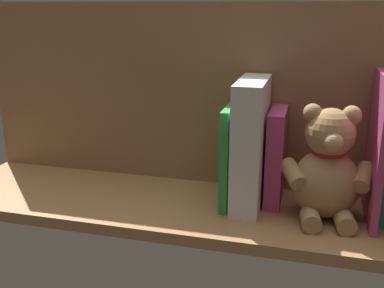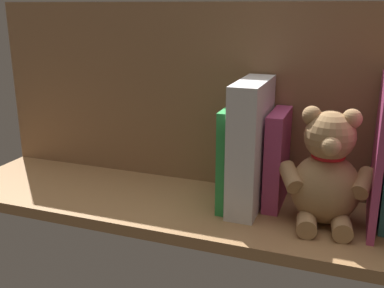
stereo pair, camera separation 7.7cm
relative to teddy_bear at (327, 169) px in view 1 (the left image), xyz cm
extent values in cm
cube|color=#A87A4C|center=(25.12, -0.37, -10.32)|extent=(101.22, 27.82, 2.20)
cube|color=#946A47|center=(25.12, -12.03, 9.79)|extent=(101.22, 1.50, 38.02)
cube|color=#B23F72|center=(-8.02, -2.37, 3.93)|extent=(1.22, 17.03, 26.31)
ellipsoid|color=tan|center=(0.04, -0.33, -2.87)|extent=(13.29, 12.19, 12.71)
sphere|color=tan|center=(0.04, -0.33, 6.77)|extent=(8.74, 8.74, 8.74)
sphere|color=tan|center=(-3.21, -0.72, 10.05)|extent=(3.38, 3.38, 3.38)
sphere|color=tan|center=(3.29, 0.07, 10.05)|extent=(3.38, 3.38, 3.38)
sphere|color=tan|center=(-0.41, 3.36, 6.11)|extent=(3.38, 3.38, 3.38)
cylinder|color=tan|center=(-6.15, 0.52, -0.64)|extent=(4.31, 6.76, 4.70)
cylinder|color=tan|center=(5.84, 1.98, -0.64)|extent=(5.49, 6.92, 4.70)
cylinder|color=tan|center=(-3.45, 4.69, -7.53)|extent=(3.93, 5.14, 3.38)
cylinder|color=tan|center=(2.23, 5.38, -7.53)|extent=(3.93, 5.14, 3.38)
torus|color=red|center=(0.04, -0.33, 3.29)|extent=(6.46, 6.46, 0.99)
cube|color=#B23F72|center=(9.50, -5.05, 0.02)|extent=(3.09, 11.66, 18.49)
cube|color=white|center=(14.17, -2.44, 2.98)|extent=(5.25, 16.68, 24.40)
cube|color=green|center=(18.09, -3.26, 0.48)|extent=(1.59, 15.25, 19.41)
camera|label=1|loc=(3.66, 79.77, 28.06)|focal=42.46mm
camera|label=2|loc=(-3.66, 77.44, 28.06)|focal=42.46mm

